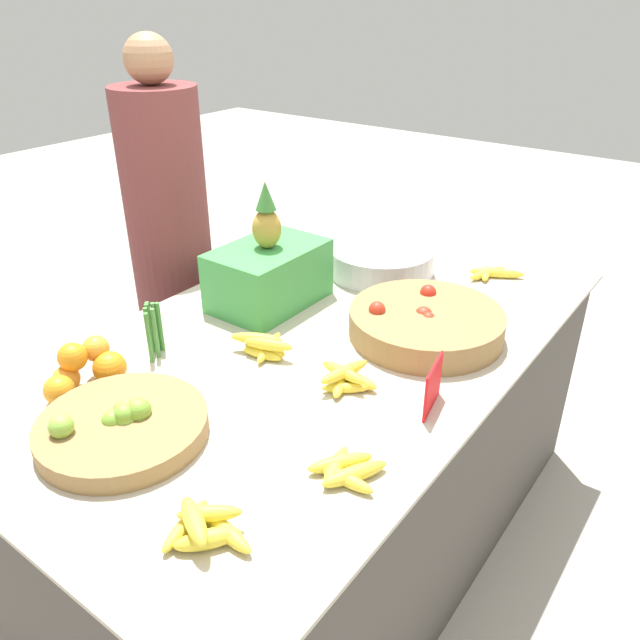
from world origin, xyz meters
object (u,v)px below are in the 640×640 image
(price_sign, at_px, (433,386))
(produce_crate, at_px, (269,272))
(metal_bowl, at_px, (381,261))
(lime_bowl, at_px, (122,426))
(vendor_person, at_px, (174,272))
(tomato_basket, at_px, (426,323))

(price_sign, xyz_separation_m, produce_crate, (0.19, 0.66, 0.04))
(price_sign, bearing_deg, produce_crate, 61.55)
(metal_bowl, relative_size, produce_crate, 0.93)
(lime_bowl, bearing_deg, vendor_person, 42.55)
(lime_bowl, distance_m, produce_crate, 0.71)
(price_sign, bearing_deg, metal_bowl, 28.24)
(price_sign, xyz_separation_m, vendor_person, (0.27, 1.19, -0.12))
(metal_bowl, distance_m, price_sign, 0.77)
(tomato_basket, bearing_deg, produce_crate, 101.71)
(lime_bowl, xyz_separation_m, vendor_person, (0.76, 0.70, -0.09))
(produce_crate, distance_m, vendor_person, 0.56)
(tomato_basket, distance_m, vendor_person, 1.02)
(lime_bowl, height_order, produce_crate, produce_crate)
(lime_bowl, xyz_separation_m, tomato_basket, (0.79, -0.32, 0.01))
(lime_bowl, bearing_deg, metal_bowl, 0.58)
(price_sign, relative_size, vendor_person, 0.08)
(metal_bowl, distance_m, produce_crate, 0.43)
(lime_bowl, height_order, price_sign, price_sign)
(lime_bowl, bearing_deg, produce_crate, 13.75)
(lime_bowl, distance_m, price_sign, 0.70)
(tomato_basket, height_order, vendor_person, vendor_person)
(tomato_basket, height_order, metal_bowl, tomato_basket)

